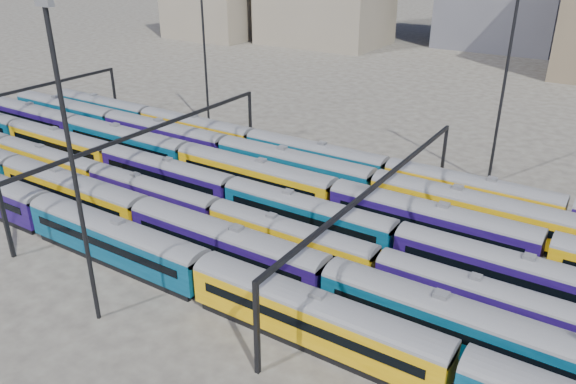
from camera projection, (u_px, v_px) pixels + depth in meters
The scene contains 14 objects.
ground at pixel (290, 228), 61.44m from camera, with size 500.00×500.00×0.00m, color #3D3934.
rake_0 at pixel (457, 368), 37.54m from camera, with size 132.55×3.23×5.45m.
rake_1 at pixel (142, 213), 58.52m from camera, with size 132.16×3.22×5.44m.
rake_2 at pixel (216, 212), 59.66m from camera, with size 112.18×2.74×4.59m.
rake_3 at pixel (166, 171), 69.32m from camera, with size 141.81×2.96×4.99m.
rake_4 at pixel (430, 219), 57.25m from camera, with size 155.28×3.24×5.47m.
rake_5 at pixel (293, 164), 70.77m from camera, with size 110.57×3.24×5.46m.
rake_6 at pixel (387, 170), 69.47m from camera, with size 124.18×3.03×5.10m.
gantry_0 at pixel (7, 101), 83.20m from camera, with size 0.35×40.35×8.03m.
gantry_1 at pixel (152, 137), 68.44m from camera, with size 0.35×40.35×8.03m.
gantry_2 at pixel (378, 193), 53.67m from camera, with size 0.35×40.35×8.03m.
mast_1 at pixel (204, 42), 87.14m from camera, with size 1.40×0.50×25.60m.
mast_2 at pixel (72, 163), 41.26m from camera, with size 1.40×0.50×25.60m.
mast_3 at pixel (506, 76), 66.52m from camera, with size 1.40×0.50×25.60m.
Camera 1 is at (29.14, -45.61, 29.33)m, focal length 35.00 mm.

